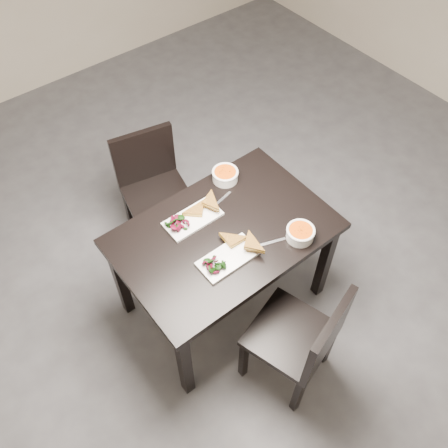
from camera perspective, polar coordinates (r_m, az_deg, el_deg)
name	(u,v)px	position (r m, az deg, el deg)	size (l,w,h in m)	color
ground	(236,222)	(3.68, 1.38, 0.27)	(5.00, 5.00, 0.00)	#47474C
table	(224,242)	(2.76, 0.00, -2.17)	(1.20, 0.80, 0.75)	black
chair_near	(304,338)	(2.68, 9.45, -13.17)	(0.52, 0.52, 0.85)	black
chair_far	(153,184)	(3.31, -8.41, 4.74)	(0.50, 0.50, 0.85)	black
plate_near	(228,258)	(2.57, 0.48, -4.04)	(0.33, 0.16, 0.02)	white
sandwich_near	(236,246)	(2.57, 1.42, -2.64)	(0.16, 0.12, 0.05)	#A47122
salad_near	(213,265)	(2.51, -1.31, -4.81)	(0.10, 0.09, 0.05)	black
soup_bowl_near	(300,233)	(2.66, 9.01, -1.04)	(0.16, 0.16, 0.07)	white
cutlery_near	(270,243)	(2.64, 5.46, -2.21)	(0.18, 0.02, 0.00)	silver
plate_far	(193,219)	(2.73, -3.71, 0.60)	(0.33, 0.16, 0.02)	white
sandwich_far	(203,211)	(2.72, -2.46, 1.53)	(0.16, 0.12, 0.05)	#A47122
salad_far	(178,224)	(2.67, -5.48, -0.02)	(0.10, 0.09, 0.04)	black
soup_bowl_far	(225,175)	(2.91, 0.14, 5.84)	(0.16, 0.16, 0.07)	white
cutlery_far	(220,201)	(2.82, -0.42, 2.77)	(0.18, 0.02, 0.00)	silver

